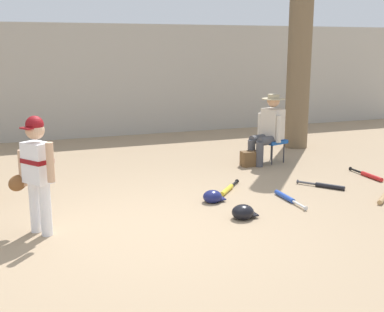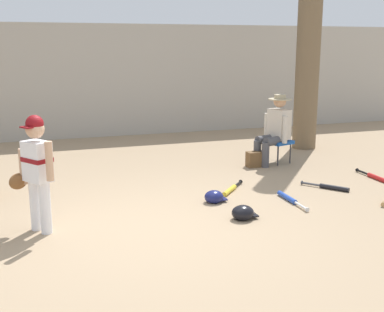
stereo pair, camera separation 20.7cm
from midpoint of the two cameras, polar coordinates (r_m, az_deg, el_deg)
ground_plane at (r=5.69m, az=-5.80°, el=-8.31°), size 60.00×60.00×0.00m
concrete_back_wall at (r=11.37m, az=-14.08°, el=8.30°), size 18.00×0.36×2.49m
tree_behind_spectator at (r=10.11m, az=11.72°, el=12.72°), size 0.68×0.68×4.85m
young_ballplayer at (r=5.59m, az=-18.49°, el=-1.29°), size 0.51×0.51×1.31m
folding_stool at (r=8.80m, az=8.51°, el=1.59°), size 0.50×0.50×0.41m
seated_spectator at (r=8.68m, az=8.11°, el=3.31°), size 0.68×0.53×1.20m
handbag_beside_stool at (r=8.53m, az=6.09°, el=-0.30°), size 0.34×0.18×0.26m
bat_red_barrel at (r=8.21m, az=19.00°, el=-2.13°), size 0.08×0.77×0.07m
bat_blue_youth at (r=6.75m, az=9.98°, el=-4.74°), size 0.08×0.76×0.07m
bat_wood_tan at (r=7.11m, az=20.39°, el=-4.48°), size 0.61×0.50×0.07m
bat_yellow_trainer at (r=7.06m, az=3.33°, el=-3.80°), size 0.53×0.58×0.07m
bat_black_composite at (r=7.43m, az=14.38°, el=-3.33°), size 0.48×0.60×0.07m
batting_helmet_navy at (r=6.56m, az=1.47°, el=-4.70°), size 0.30×0.23×0.17m
batting_helmet_black at (r=5.97m, az=4.89°, el=-6.46°), size 0.32×0.25×0.18m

